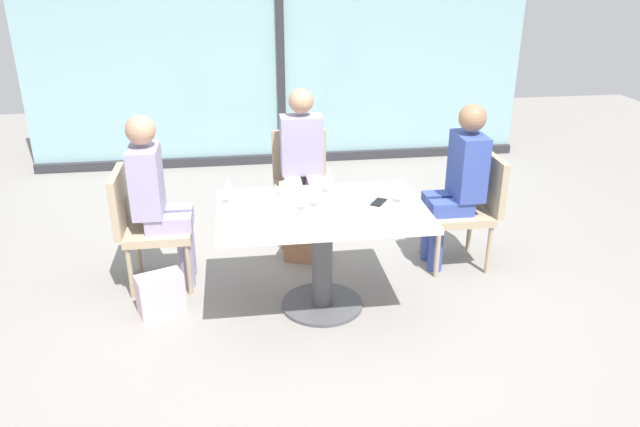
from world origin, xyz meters
The scene contains 18 objects.
ground_plane centered at (0.00, 0.00, 0.00)m, with size 12.00×12.00×0.00m, color gray.
window_wall_backdrop centered at (0.00, 3.20, 1.21)m, with size 5.48×0.10×2.70m.
dining_table_main centered at (0.00, 0.00, 0.55)m, with size 1.35×0.86×0.73m.
chair_far_left centered at (-1.21, 0.49, 0.50)m, with size 0.50×0.46×0.87m.
chair_near_window centered at (0.00, 1.24, 0.50)m, with size 0.46×0.51×0.87m.
chair_far_right centered at (1.21, 0.49, 0.50)m, with size 0.50×0.46×0.87m.
person_far_left centered at (-1.10, 0.49, 0.70)m, with size 0.39×0.34×1.26m.
person_near_window centered at (0.00, 1.13, 0.70)m, with size 0.34×0.39×1.26m.
person_far_right centered at (1.10, 0.49, 0.70)m, with size 0.39×0.34×1.26m.
wine_glass_0 centered at (-0.11, -0.04, 0.86)m, with size 0.07×0.07×0.18m.
wine_glass_1 centered at (-0.02, 0.01, 0.86)m, with size 0.07×0.07×0.18m.
wine_glass_2 centered at (0.53, 0.01, 0.86)m, with size 0.07×0.07×0.18m.
wine_glass_3 centered at (0.08, 0.26, 0.86)m, with size 0.07×0.07×0.18m.
wine_glass_4 centered at (-0.60, 0.16, 0.86)m, with size 0.07×0.07×0.18m.
coffee_cup centered at (-0.22, 0.27, 0.78)m, with size 0.08×0.08×0.09m, color white.
cell_phone_on_table centered at (0.38, 0.04, 0.73)m, with size 0.07×0.14×0.01m, color black.
handbag_0 centered at (-1.09, 0.08, 0.14)m, with size 0.30×0.16×0.28m, color beige.
handbag_1 centered at (-0.04, 0.70, 0.14)m, with size 0.30×0.16×0.28m, color #A3704C.
Camera 1 is at (-0.52, -3.63, 2.26)m, focal length 34.58 mm.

